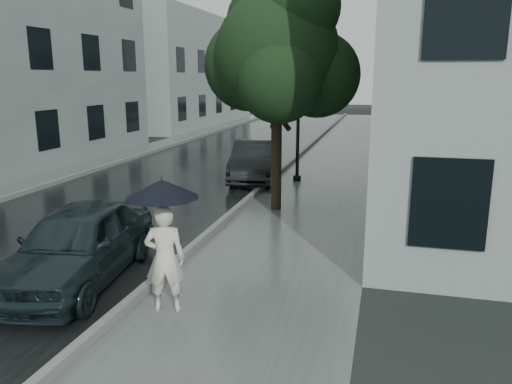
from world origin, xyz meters
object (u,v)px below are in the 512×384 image
(pedestrian, at_px, (165,259))
(street_tree, at_px, (278,53))
(lamp_post, at_px, (294,102))
(car_near, at_px, (78,244))
(car_far, at_px, (255,160))

(pedestrian, bearing_deg, street_tree, -108.65)
(street_tree, height_order, lamp_post, street_tree)
(car_near, height_order, car_far, car_near)
(street_tree, xyz_separation_m, car_far, (-1.60, 3.63, -3.50))
(car_far, bearing_deg, street_tree, -75.13)
(street_tree, height_order, car_near, street_tree)
(car_near, relative_size, car_far, 0.98)
(pedestrian, xyz_separation_m, car_near, (-1.99, 0.67, -0.16))
(pedestrian, bearing_deg, car_near, -34.37)
(car_far, bearing_deg, pedestrian, -91.87)
(lamp_post, relative_size, car_near, 1.17)
(lamp_post, xyz_separation_m, car_near, (-2.08, -9.72, -2.04))
(car_near, xyz_separation_m, car_far, (0.74, 9.54, -0.01))
(pedestrian, relative_size, street_tree, 0.27)
(street_tree, bearing_deg, car_near, -111.57)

